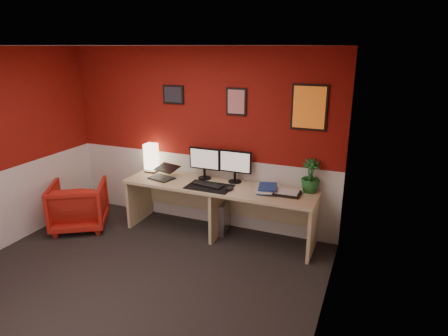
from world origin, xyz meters
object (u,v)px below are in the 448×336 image
monitor_right (235,162)px  zen_tray (286,193)px  pc_tower (221,216)px  shoji_lamp (151,159)px  potted_plant (311,176)px  desk (219,211)px  laptop (161,171)px  armchair (79,205)px  monitor_left (204,159)px

monitor_right → zen_tray: (0.75, -0.18, -0.28)m
zen_tray → pc_tower: size_ratio=0.78×
shoji_lamp → potted_plant: size_ratio=0.94×
desk → potted_plant: size_ratio=6.12×
potted_plant → desk: bearing=-169.1°
laptop → zen_tray: bearing=17.3°
desk → shoji_lamp: bearing=171.2°
potted_plant → armchair: size_ratio=0.57×
potted_plant → zen_tray: bearing=-141.8°
zen_tray → armchair: size_ratio=0.47×
monitor_right → armchair: bearing=-161.0°
zen_tray → potted_plant: bearing=38.2°
monitor_left → monitor_right: size_ratio=1.00×
shoji_lamp → pc_tower: (1.11, -0.03, -0.70)m
shoji_lamp → zen_tray: size_ratio=1.14×
armchair → potted_plant: bearing=162.2°
potted_plant → armchair: (-3.10, -0.74, -0.60)m
zen_tray → pc_tower: bearing=172.5°
potted_plant → monitor_right: bearing=-179.1°
monitor_left → zen_tray: (1.20, -0.16, -0.28)m
monitor_left → potted_plant: bearing=1.5°
monitor_left → armchair: monitor_left is taller
armchair → zen_tray: bearing=159.5°
monitor_left → armchair: (-1.65, -0.70, -0.68)m
pc_tower → monitor_right: bearing=10.3°
pc_tower → zen_tray: bearing=-15.3°
laptop → armchair: (-1.10, -0.47, -0.50)m
zen_tray → pc_tower: zen_tray is taller
laptop → monitor_left: (0.55, 0.23, 0.18)m
zen_tray → armchair: zen_tray is taller
zen_tray → pc_tower: 1.08m
desk → zen_tray: 0.98m
monitor_right → pc_tower: monitor_right is taller
zen_tray → armchair: bearing=-169.3°
shoji_lamp → monitor_right: monitor_right is taller
shoji_lamp → monitor_right: 1.29m
monitor_right → monitor_left: bearing=-177.1°
monitor_right → zen_tray: bearing=-13.7°
laptop → armchair: laptop is taller
desk → monitor_left: size_ratio=4.48×
desk → monitor_right: bearing=53.5°
monitor_left → monitor_right: same height
desk → monitor_left: monitor_left is taller
monitor_left → potted_plant: size_ratio=1.36×
desk → shoji_lamp: shoji_lamp is taller
monitor_left → potted_plant: monitor_left is taller
monitor_left → monitor_right: 0.44m
monitor_left → shoji_lamp: bearing=-179.4°
desk → laptop: bearing=-176.8°
monitor_left → armchair: bearing=-157.0°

